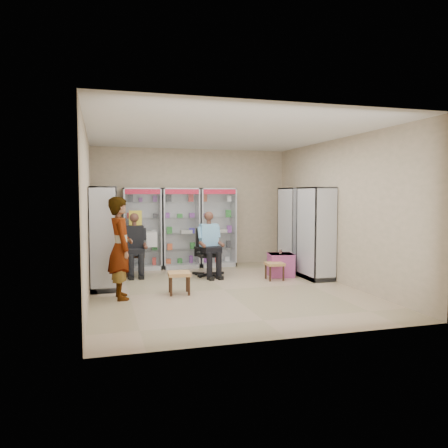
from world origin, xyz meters
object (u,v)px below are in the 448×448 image
object	(u,v)px
wooden_chair	(134,255)
office_chair	(208,252)
pink_trunk	(281,265)
cabinet_back_mid	(181,228)
woven_stool_a	(275,271)
cabinet_left_near	(104,238)
cabinet_right_near	(316,233)
cabinet_right_far	(294,229)
seated_shopkeeper	(209,246)
standing_man	(120,248)
cabinet_back_left	(142,229)
woven_stool_b	(179,283)
cabinet_back_right	(217,227)
cabinet_left_far	(103,233)

from	to	relation	value
wooden_chair	office_chair	bearing A→B (deg)	-18.36
pink_trunk	wooden_chair	bearing A→B (deg)	161.86
cabinet_back_mid	wooden_chair	distance (m)	1.50
pink_trunk	woven_stool_a	distance (m)	0.45
cabinet_left_near	office_chair	world-z (taller)	cabinet_left_near
cabinet_right_near	pink_trunk	xyz separation A→B (m)	(-0.62, 0.46, -0.74)
cabinet_right_far	pink_trunk	world-z (taller)	cabinet_right_far
seated_shopkeeper	standing_man	world-z (taller)	standing_man
cabinet_back_left	woven_stool_b	distance (m)	3.00
cabinet_back_mid	cabinet_back_right	size ratio (longest dim) A/B	1.00
cabinet_back_mid	woven_stool_b	size ratio (longest dim) A/B	4.91
cabinet_back_right	seated_shopkeeper	distance (m)	1.46
cabinet_left_far	cabinet_left_near	bearing A→B (deg)	-0.00
woven_stool_a	woven_stool_b	xyz separation A→B (m)	(-2.22, -0.76, 0.02)
wooden_chair	pink_trunk	world-z (taller)	wooden_chair
cabinet_back_left	cabinet_back_mid	distance (m)	0.95
woven_stool_b	cabinet_right_far	bearing A→B (deg)	29.01
office_chair	woven_stool_b	xyz separation A→B (m)	(-0.94, -1.60, -0.33)
woven_stool_a	standing_man	distance (m)	3.45
cabinet_left_far	office_chair	xyz separation A→B (m)	(2.28, -0.33, -0.46)
cabinet_back_right	woven_stool_a	bearing A→B (deg)	-71.07
cabinet_left_near	office_chair	size ratio (longest dim) A/B	1.86
cabinet_left_near	woven_stool_b	xyz separation A→B (m)	(1.34, -0.83, -0.80)
cabinet_back_mid	cabinet_right_far	bearing A→B (deg)	-23.65
cabinet_back_mid	office_chair	size ratio (longest dim) A/B	1.86
cabinet_right_far	woven_stool_a	world-z (taller)	cabinet_right_far
cabinet_back_right	office_chair	distance (m)	1.45
cabinet_left_near	standing_man	xyz separation A→B (m)	(0.28, -0.90, -0.10)
office_chair	cabinet_right_near	bearing A→B (deg)	-29.14
cabinet_left_far	pink_trunk	size ratio (longest dim) A/B	3.77
woven_stool_a	cabinet_back_mid	bearing A→B (deg)	128.47
cabinet_left_far	wooden_chair	world-z (taller)	cabinet_left_far
woven_stool_a	office_chair	bearing A→B (deg)	146.49
cabinet_right_far	cabinet_left_far	distance (m)	4.46
cabinet_right_far	woven_stool_b	size ratio (longest dim) A/B	4.91
cabinet_right_far	wooden_chair	distance (m)	3.84
woven_stool_b	seated_shopkeeper	bearing A→B (deg)	58.72
woven_stool_a	woven_stool_b	bearing A→B (deg)	-161.09
wooden_chair	standing_man	xyz separation A→B (m)	(-0.40, -2.20, 0.43)
cabinet_back_mid	pink_trunk	xyz separation A→B (m)	(1.96, -1.77, -0.74)
cabinet_back_mid	woven_stool_b	world-z (taller)	cabinet_back_mid
woven_stool_b	wooden_chair	bearing A→B (deg)	107.08
office_chair	seated_shopkeeper	world-z (taller)	seated_shopkeeper
woven_stool_b	standing_man	size ratio (longest dim) A/B	0.23
seated_shopkeeper	standing_man	distance (m)	2.58
cabinet_right_far	cabinet_left_near	xyz separation A→B (m)	(-4.46, -0.90, 0.00)
cabinet_left_near	woven_stool_b	bearing A→B (deg)	58.06
cabinet_back_mid	cabinet_back_right	bearing A→B (deg)	0.00
cabinet_left_far	seated_shopkeeper	size ratio (longest dim) A/B	1.46
cabinet_left_near	seated_shopkeeper	bearing A→B (deg)	107.52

